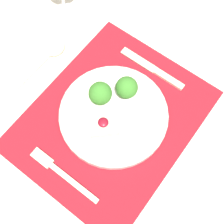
# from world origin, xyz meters

# --- Properties ---
(ground_plane) EXTENTS (8.00, 8.00, 0.00)m
(ground_plane) POSITION_xyz_m (0.00, 0.00, 0.00)
(ground_plane) COLOR gray
(dining_table) EXTENTS (1.31, 1.00, 0.76)m
(dining_table) POSITION_xyz_m (0.00, 0.00, 0.66)
(dining_table) COLOR beige
(dining_table) RESTS_ON ground_plane
(placemat) EXTENTS (0.45, 0.36, 0.00)m
(placemat) POSITION_xyz_m (0.00, 0.00, 0.76)
(placemat) COLOR maroon
(placemat) RESTS_ON dining_table
(dinner_plate) EXTENTS (0.26, 0.26, 0.08)m
(dinner_plate) POSITION_xyz_m (0.01, 0.01, 0.78)
(dinner_plate) COLOR silver
(dinner_plate) RESTS_ON placemat
(fork) EXTENTS (0.02, 0.19, 0.01)m
(fork) POSITION_xyz_m (-0.17, 0.01, 0.76)
(fork) COLOR beige
(fork) RESTS_ON placemat
(knife) EXTENTS (0.02, 0.19, 0.01)m
(knife) POSITION_xyz_m (0.17, -0.01, 0.76)
(knife) COLOR beige
(knife) RESTS_ON placemat
(spoon) EXTENTS (0.17, 0.05, 0.02)m
(spoon) POSITION_xyz_m (0.05, 0.24, 0.76)
(spoon) COLOR beige
(spoon) RESTS_ON dining_table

